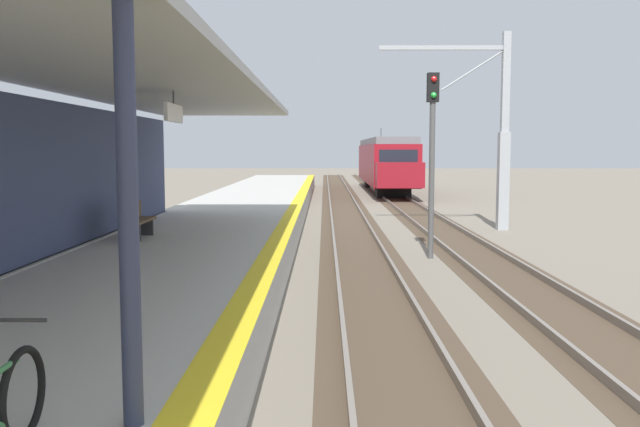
# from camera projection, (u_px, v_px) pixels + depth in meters

# --- Properties ---
(station_platform) EXTENTS (5.00, 80.00, 0.91)m
(station_platform) POSITION_uv_depth(u_px,v_px,m) (200.00, 248.00, 18.10)
(station_platform) COLOR #B7B5AD
(station_platform) RESTS_ON ground
(station_building_with_canopy) EXTENTS (4.85, 24.00, 4.43)m
(station_building_with_canopy) POSITION_uv_depth(u_px,v_px,m) (30.00, 174.00, 11.77)
(station_building_with_canopy) COLOR #4C4C4C
(station_building_with_canopy) RESTS_ON ground
(track_pair_nearest_platform) EXTENTS (2.34, 120.00, 0.16)m
(track_pair_nearest_platform) POSITION_uv_depth(u_px,v_px,m) (356.00, 242.00, 22.09)
(track_pair_nearest_platform) COLOR #4C3D2D
(track_pair_nearest_platform) RESTS_ON ground
(track_pair_middle) EXTENTS (2.34, 120.00, 0.16)m
(track_pair_middle) POSITION_uv_depth(u_px,v_px,m) (459.00, 242.00, 22.07)
(track_pair_middle) COLOR #4C3D2D
(track_pair_middle) RESTS_ON ground
(approaching_train) EXTENTS (2.93, 19.60, 4.76)m
(approaching_train) POSITION_uv_depth(u_px,v_px,m) (385.00, 162.00, 48.94)
(approaching_train) COLOR maroon
(approaching_train) RESTS_ON ground
(rail_signal_post) EXTENTS (0.32, 0.34, 5.20)m
(rail_signal_post) POSITION_uv_depth(u_px,v_px,m) (432.00, 146.00, 18.80)
(rail_signal_post) COLOR #4C4C4C
(rail_signal_post) RESTS_ON ground
(catenary_pylon_far_side) EXTENTS (5.00, 0.40, 7.50)m
(catenary_pylon_far_side) POSITION_uv_depth(u_px,v_px,m) (496.00, 136.00, 25.58)
(catenary_pylon_far_side) COLOR #9EA3A8
(catenary_pylon_far_side) RESTS_ON ground
(platform_bench) EXTENTS (0.45, 1.60, 0.88)m
(platform_bench) POSITION_uv_depth(u_px,v_px,m) (137.00, 219.00, 16.55)
(platform_bench) COLOR brown
(platform_bench) RESTS_ON station_platform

